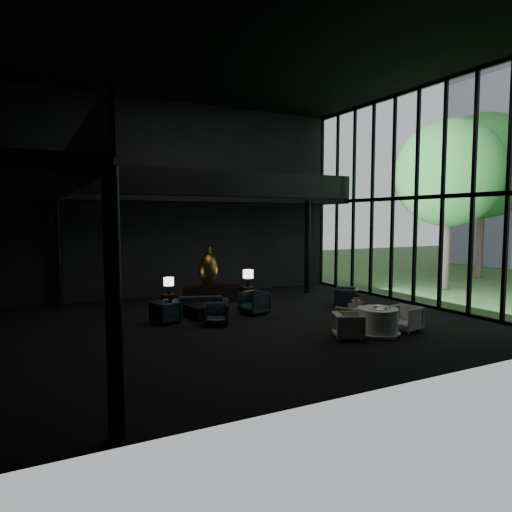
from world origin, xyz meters
name	(u,v)px	position (x,y,z in m)	size (l,w,h in m)	color
floor	(249,323)	(0.00, 0.00, 0.00)	(14.00, 12.00, 0.02)	black
ceiling	(248,56)	(0.00, 0.00, 8.00)	(14.00, 12.00, 0.02)	black
wall_back	(185,200)	(0.00, 6.00, 4.00)	(14.00, 0.04, 8.00)	black
wall_front	(392,178)	(0.00, -6.00, 4.00)	(14.00, 0.04, 8.00)	black
curtain_wall	(416,198)	(6.95, 0.00, 4.00)	(0.20, 12.00, 8.00)	black
mezzanine_left	(27,187)	(-6.00, 0.00, 4.00)	(2.00, 12.00, 0.25)	black
mezzanine_back	(217,199)	(1.00, 5.00, 4.00)	(12.00, 2.00, 0.25)	black
railing_left	(70,164)	(-5.00, 0.00, 4.60)	(0.06, 12.00, 1.00)	black
railing_back	(226,183)	(1.00, 4.00, 4.60)	(12.00, 0.06, 1.00)	black
column_sw	(114,306)	(-5.00, -5.70, 2.00)	(0.24, 0.24, 4.00)	black
column_nw	(58,252)	(-5.00, 5.70, 2.00)	(0.24, 0.24, 4.00)	black
column_ne	(307,247)	(4.80, 4.00, 2.00)	(0.24, 0.24, 4.00)	black
tree_near	(449,173)	(11.00, 2.00, 5.23)	(4.80, 4.80, 7.65)	#382D23
tree_far	(483,166)	(16.00, 4.00, 5.99)	(5.60, 5.60, 8.80)	#382D23
console	(209,294)	(0.09, 3.60, 0.37)	(2.30, 0.52, 0.73)	black
bronze_urn	(208,268)	(0.09, 3.69, 1.34)	(0.76, 0.76, 1.42)	gold
side_table_left	(169,301)	(-1.51, 3.52, 0.25)	(0.46, 0.46, 0.50)	black
table_lamp_left	(169,282)	(-1.51, 3.47, 0.94)	(0.36, 0.36, 0.60)	black
side_table_right	(247,293)	(1.69, 3.56, 0.27)	(0.49, 0.49, 0.54)	black
table_lamp_right	(248,275)	(1.69, 3.49, 1.02)	(0.40, 0.40, 0.68)	black
sofa	(201,301)	(-0.66, 2.48, 0.36)	(1.82, 0.53, 0.71)	#112C34
lounge_armchair_west	(166,311)	(-2.27, 1.22, 0.37)	(0.72, 0.67, 0.74)	black
lounge_armchair_east	(254,301)	(0.77, 1.15, 0.46)	(0.89, 0.83, 0.91)	#1B2F3E
lounge_armchair_south	(216,314)	(-1.00, 0.21, 0.35)	(0.68, 0.64, 0.70)	black
window_armchair	(347,295)	(4.55, 0.96, 0.40)	(0.91, 0.59, 0.79)	black
coffee_table	(203,311)	(-0.97, 1.38, 0.21)	(0.96, 0.96, 0.43)	black
dining_table	(378,323)	(2.58, -2.90, 0.33)	(1.25, 1.25, 0.75)	white
dining_chair_north	(352,316)	(2.47, -1.89, 0.35)	(0.68, 0.64, 0.70)	#A99E90
dining_chair_east	(405,317)	(3.58, -2.90, 0.41)	(0.80, 0.75, 0.82)	#B2A99A
dining_chair_west	(348,325)	(1.61, -2.82, 0.38)	(0.74, 0.70, 0.77)	#A29D94
child	(356,303)	(2.62, -1.90, 0.72)	(0.26, 0.26, 0.55)	#E6A3C5
plate_a	(377,309)	(2.45, -3.01, 0.76)	(0.25, 0.25, 0.02)	white
plate_b	(379,306)	(2.85, -2.61, 0.76)	(0.21, 0.21, 0.01)	white
saucer	(387,309)	(2.76, -3.04, 0.76)	(0.16, 0.16, 0.01)	white
coffee_cup	(390,307)	(2.86, -3.06, 0.79)	(0.08, 0.08, 0.06)	white
cereal_bowl	(375,307)	(2.55, -2.81, 0.79)	(0.15, 0.15, 0.07)	white
cream_pot	(386,308)	(2.65, -3.12, 0.79)	(0.07, 0.07, 0.08)	#99999E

